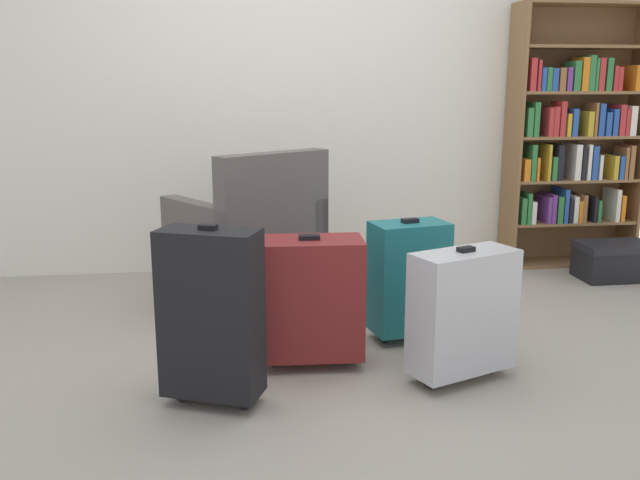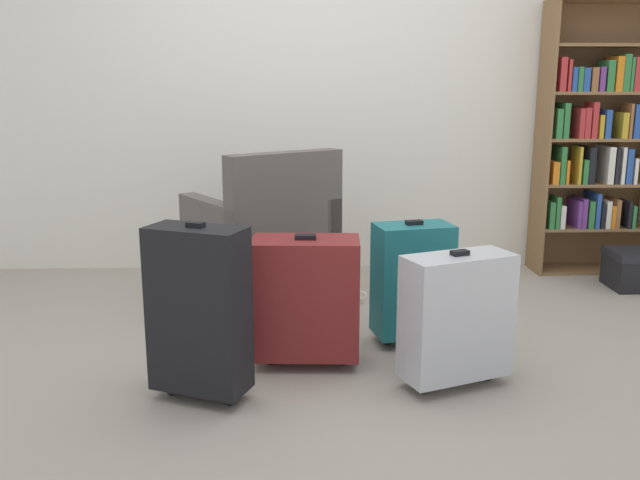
{
  "view_description": "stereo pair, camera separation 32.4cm",
  "coord_description": "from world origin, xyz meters",
  "px_view_note": "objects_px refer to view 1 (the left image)",
  "views": [
    {
      "loc": [
        -0.4,
        -2.93,
        1.28
      ],
      "look_at": [
        0.03,
        0.2,
        0.55
      ],
      "focal_mm": 38.86,
      "sensor_mm": 36.0,
      "label": 1
    },
    {
      "loc": [
        -0.08,
        -2.95,
        1.28
      ],
      "look_at": [
        0.03,
        0.2,
        0.55
      ],
      "focal_mm": 38.86,
      "sensor_mm": 36.0,
      "label": 2
    }
  ],
  "objects_px": {
    "storage_box": "(615,260)",
    "suitcase_dark_red": "(310,298)",
    "armchair": "(249,249)",
    "suitcase_black": "(211,313)",
    "suitcase_silver": "(463,312)",
    "mug": "(341,295)",
    "bookshelf": "(572,138)",
    "suitcase_teal": "(408,277)"
  },
  "relations": [
    {
      "from": "armchair",
      "to": "suitcase_black",
      "type": "relative_size",
      "value": 1.31
    },
    {
      "from": "suitcase_silver",
      "to": "suitcase_teal",
      "type": "height_order",
      "value": "suitcase_teal"
    },
    {
      "from": "storage_box",
      "to": "mug",
      "type": "bearing_deg",
      "value": -171.72
    },
    {
      "from": "suitcase_teal",
      "to": "suitcase_black",
      "type": "bearing_deg",
      "value": -147.93
    },
    {
      "from": "bookshelf",
      "to": "suitcase_black",
      "type": "distance_m",
      "value": 3.16
    },
    {
      "from": "bookshelf",
      "to": "suitcase_silver",
      "type": "bearing_deg",
      "value": -127.35
    },
    {
      "from": "bookshelf",
      "to": "suitcase_teal",
      "type": "distance_m",
      "value": 2.08
    },
    {
      "from": "suitcase_black",
      "to": "suitcase_teal",
      "type": "height_order",
      "value": "suitcase_black"
    },
    {
      "from": "mug",
      "to": "storage_box",
      "type": "height_order",
      "value": "storage_box"
    },
    {
      "from": "storage_box",
      "to": "suitcase_silver",
      "type": "relative_size",
      "value": 0.79
    },
    {
      "from": "suitcase_teal",
      "to": "suitcase_dark_red",
      "type": "bearing_deg",
      "value": -154.49
    },
    {
      "from": "armchair",
      "to": "mug",
      "type": "xyz_separation_m",
      "value": [
        0.53,
        -0.12,
        -0.27
      ]
    },
    {
      "from": "armchair",
      "to": "suitcase_dark_red",
      "type": "bearing_deg",
      "value": -76.38
    },
    {
      "from": "armchair",
      "to": "suitcase_teal",
      "type": "distance_m",
      "value": 1.06
    },
    {
      "from": "armchair",
      "to": "mug",
      "type": "height_order",
      "value": "armchair"
    },
    {
      "from": "mug",
      "to": "suitcase_teal",
      "type": "distance_m",
      "value": 0.71
    },
    {
      "from": "bookshelf",
      "to": "storage_box",
      "type": "distance_m",
      "value": 0.89
    },
    {
      "from": "mug",
      "to": "suitcase_silver",
      "type": "distance_m",
      "value": 1.2
    },
    {
      "from": "suitcase_silver",
      "to": "armchair",
      "type": "bearing_deg",
      "value": 124.92
    },
    {
      "from": "suitcase_silver",
      "to": "suitcase_dark_red",
      "type": "bearing_deg",
      "value": 157.52
    },
    {
      "from": "armchair",
      "to": "storage_box",
      "type": "height_order",
      "value": "armchair"
    },
    {
      "from": "suitcase_silver",
      "to": "suitcase_teal",
      "type": "distance_m",
      "value": 0.52
    },
    {
      "from": "suitcase_black",
      "to": "suitcase_teal",
      "type": "relative_size",
      "value": 1.19
    },
    {
      "from": "armchair",
      "to": "storage_box",
      "type": "bearing_deg",
      "value": 3.61
    },
    {
      "from": "armchair",
      "to": "suitcase_teal",
      "type": "bearing_deg",
      "value": -43.75
    },
    {
      "from": "suitcase_teal",
      "to": "bookshelf",
      "type": "bearing_deg",
      "value": 41.29
    },
    {
      "from": "bookshelf",
      "to": "suitcase_dark_red",
      "type": "distance_m",
      "value": 2.63
    },
    {
      "from": "storage_box",
      "to": "suitcase_dark_red",
      "type": "height_order",
      "value": "suitcase_dark_red"
    },
    {
      "from": "armchair",
      "to": "suitcase_black",
      "type": "distance_m",
      "value": 1.35
    },
    {
      "from": "mug",
      "to": "suitcase_black",
      "type": "bearing_deg",
      "value": -120.88
    },
    {
      "from": "suitcase_silver",
      "to": "suitcase_dark_red",
      "type": "xyz_separation_m",
      "value": [
        -0.63,
        0.26,
        0.01
      ]
    },
    {
      "from": "suitcase_dark_red",
      "to": "storage_box",
      "type": "bearing_deg",
      "value": 27.69
    },
    {
      "from": "storage_box",
      "to": "suitcase_silver",
      "type": "bearing_deg",
      "value": -137.67
    },
    {
      "from": "mug",
      "to": "bookshelf",
      "type": "bearing_deg",
      "value": 22.15
    },
    {
      "from": "armchair",
      "to": "suitcase_silver",
      "type": "distance_m",
      "value": 1.52
    },
    {
      "from": "storage_box",
      "to": "bookshelf",
      "type": "bearing_deg",
      "value": 107.42
    },
    {
      "from": "mug",
      "to": "storage_box",
      "type": "distance_m",
      "value": 1.89
    },
    {
      "from": "storage_box",
      "to": "suitcase_dark_red",
      "type": "xyz_separation_m",
      "value": [
        -2.16,
        -1.14,
        0.19
      ]
    },
    {
      "from": "suitcase_black",
      "to": "suitcase_teal",
      "type": "bearing_deg",
      "value": 32.07
    },
    {
      "from": "bookshelf",
      "to": "suitcase_teal",
      "type": "bearing_deg",
      "value": -138.71
    },
    {
      "from": "bookshelf",
      "to": "suitcase_black",
      "type": "height_order",
      "value": "bookshelf"
    },
    {
      "from": "suitcase_black",
      "to": "storage_box",
      "type": "bearing_deg",
      "value": 29.77
    }
  ]
}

